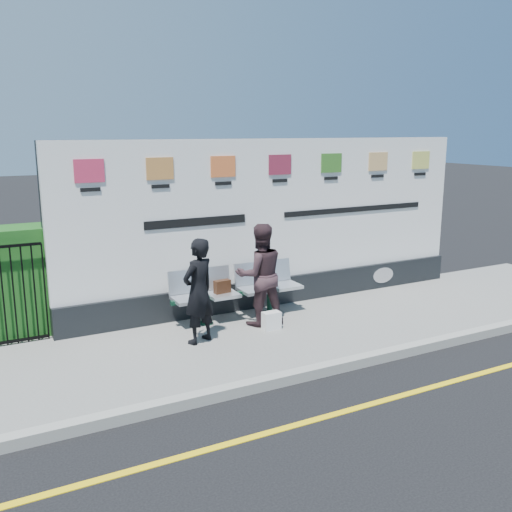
{
  "coord_description": "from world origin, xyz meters",
  "views": [
    {
      "loc": [
        -4.61,
        -4.98,
        3.27
      ],
      "look_at": [
        -0.35,
        3.06,
        1.25
      ],
      "focal_mm": 40.0,
      "sensor_mm": 36.0,
      "label": 1
    }
  ],
  "objects_px": {
    "billboard": "(277,234)",
    "bench": "(239,304)",
    "woman_right": "(260,275)",
    "woman_left": "(198,291)"
  },
  "relations": [
    {
      "from": "billboard",
      "to": "woman_right",
      "type": "distance_m",
      "value": 1.32
    },
    {
      "from": "woman_left",
      "to": "woman_right",
      "type": "height_order",
      "value": "woman_right"
    },
    {
      "from": "woman_left",
      "to": "woman_right",
      "type": "distance_m",
      "value": 1.24
    },
    {
      "from": "billboard",
      "to": "bench",
      "type": "distance_m",
      "value": 1.55
    },
    {
      "from": "bench",
      "to": "billboard",
      "type": "bearing_deg",
      "value": 26.31
    },
    {
      "from": "billboard",
      "to": "bench",
      "type": "height_order",
      "value": "billboard"
    },
    {
      "from": "billboard",
      "to": "woman_left",
      "type": "height_order",
      "value": "billboard"
    },
    {
      "from": "billboard",
      "to": "woman_left",
      "type": "distance_m",
      "value": 2.43
    },
    {
      "from": "billboard",
      "to": "woman_right",
      "type": "xyz_separation_m",
      "value": [
        -0.84,
        -0.91,
        -0.46
      ]
    },
    {
      "from": "billboard",
      "to": "bench",
      "type": "xyz_separation_m",
      "value": [
        -1.03,
        -0.49,
        -1.05
      ]
    }
  ]
}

